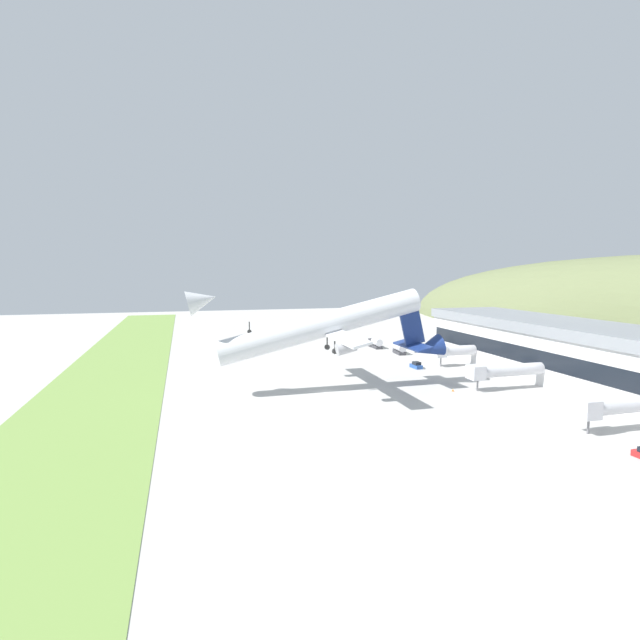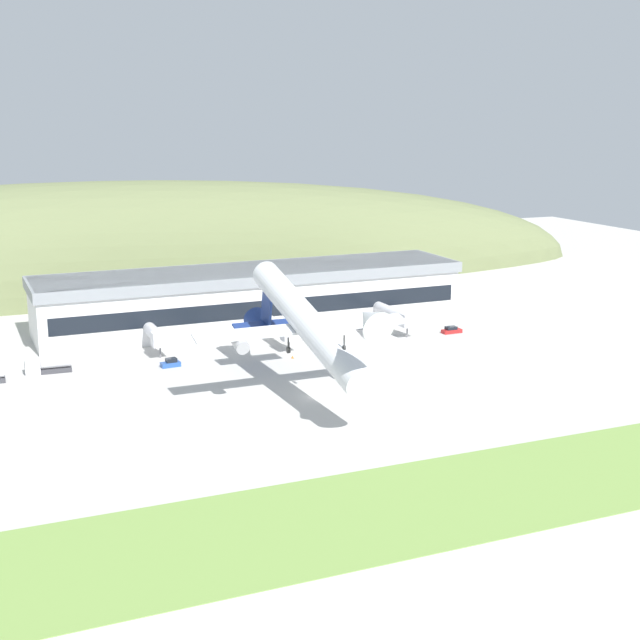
# 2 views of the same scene
# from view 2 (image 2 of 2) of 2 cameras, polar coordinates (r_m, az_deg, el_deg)

# --- Properties ---
(ground_plane) EXTENTS (424.48, 424.48, 0.00)m
(ground_plane) POSITION_cam_2_polar(r_m,az_deg,el_deg) (154.70, -0.36, -4.98)
(ground_plane) COLOR #B7B5AF
(grass_strip_foreground) EXTENTS (382.03, 24.66, 0.08)m
(grass_strip_foreground) POSITION_cam_2_polar(r_m,az_deg,el_deg) (117.31, 8.30, -11.17)
(grass_strip_foreground) COLOR #759947
(grass_strip_foreground) RESTS_ON ground_plane
(hill_backdrop) EXTENTS (323.55, 53.84, 59.82)m
(hill_backdrop) POSITION_cam_2_polar(r_m,az_deg,el_deg) (257.85, -14.58, 1.93)
(hill_backdrop) COLOR #667047
(hill_backdrop) RESTS_ON ground_plane
(terminal_building) EXTENTS (98.97, 21.84, 13.24)m
(terminal_building) POSITION_cam_2_polar(r_m,az_deg,el_deg) (206.26, -4.35, 1.72)
(terminal_building) COLOR silver
(terminal_building) RESTS_ON ground_plane
(jetway_0) EXTENTS (3.38, 11.72, 5.43)m
(jetway_0) POSITION_cam_2_polar(r_m,az_deg,el_deg) (184.16, -10.44, -0.96)
(jetway_0) COLOR silver
(jetway_0) RESTS_ON ground_plane
(jetway_1) EXTENTS (3.38, 17.39, 5.43)m
(jetway_1) POSITION_cam_2_polar(r_m,az_deg,el_deg) (188.36, -2.64, -0.44)
(jetway_1) COLOR silver
(jetway_1) RESTS_ON ground_plane
(jetway_2) EXTENTS (3.38, 16.28, 5.43)m
(jetway_2) POSITION_cam_2_polar(r_m,az_deg,el_deg) (200.17, 4.89, 0.34)
(jetway_2) COLOR silver
(jetway_2) RESTS_ON ground_plane
(cargo_airplane) EXTENTS (38.34, 54.67, 17.47)m
(cargo_airplane) POSITION_cam_2_polar(r_m,az_deg,el_deg) (150.45, -0.94, -0.22)
(cargo_airplane) COLOR silver
(service_car_0) EXTENTS (3.87, 2.08, 1.70)m
(service_car_0) POSITION_cam_2_polar(r_m,az_deg,el_deg) (175.36, -9.54, -2.74)
(service_car_0) COLOR #264C99
(service_car_0) RESTS_ON ground_plane
(service_car_1) EXTENTS (4.57, 1.94, 1.53)m
(service_car_1) POSITION_cam_2_polar(r_m,az_deg,el_deg) (201.46, 8.42, -0.66)
(service_car_1) COLOR #B21E1E
(service_car_1) RESTS_ON ground_plane
(box_truck) EXTENTS (8.59, 2.78, 3.16)m
(box_truck) POSITION_cam_2_polar(r_m,az_deg,el_deg) (176.33, -16.99, -2.78)
(box_truck) COLOR silver
(box_truck) RESTS_ON ground_plane
(traffic_cone_0) EXTENTS (0.52, 0.52, 0.58)m
(traffic_cone_0) POSITION_cam_2_polar(r_m,az_deg,el_deg) (179.09, -1.77, -2.37)
(traffic_cone_0) COLOR orange
(traffic_cone_0) RESTS_ON ground_plane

